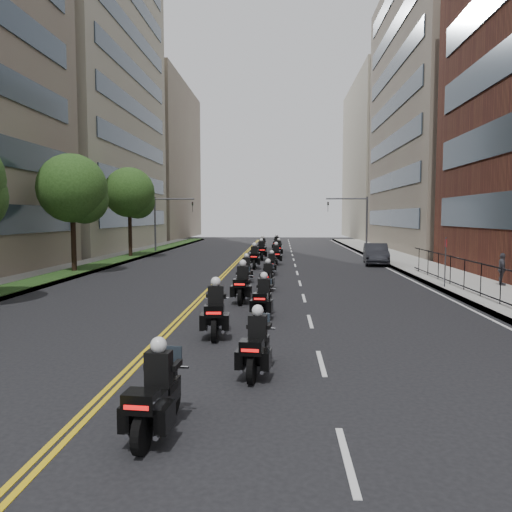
{
  "coord_description": "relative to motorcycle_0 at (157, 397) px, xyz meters",
  "views": [
    {
      "loc": [
        2.2,
        -7.38,
        3.7
      ],
      "look_at": [
        1.08,
        14.15,
        1.97
      ],
      "focal_mm": 35.0,
      "sensor_mm": 36.0,
      "label": 1
    }
  ],
  "objects": [
    {
      "name": "motorcycle_11",
      "position": [
        1.81,
        37.43,
        0.02
      ],
      "size": [
        0.54,
        2.3,
        1.7
      ],
      "rotation": [
        0.0,
        0.0,
        -0.03
      ],
      "color": "black",
      "rests_on": "ground"
    },
    {
      "name": "motorcycle_7",
      "position": [
        1.45,
        23.3,
        -0.04
      ],
      "size": [
        0.55,
        2.09,
        1.54
      ],
      "rotation": [
        0.0,
        0.0,
        -0.08
      ],
      "color": "black",
      "rests_on": "ground"
    },
    {
      "name": "ground",
      "position": [
        -0.09,
        -0.71,
        -0.65
      ],
      "size": [
        160.0,
        160.0,
        0.0
      ],
      "primitive_type": "plane",
      "color": "black",
      "rests_on": "ground"
    },
    {
      "name": "motorcycle_2",
      "position": [
        0.07,
        7.02,
        0.07
      ],
      "size": [
        0.64,
        2.47,
        1.82
      ],
      "rotation": [
        0.0,
        0.0,
        0.07
      ],
      "color": "black",
      "rests_on": "ground"
    },
    {
      "name": "parked_sedan",
      "position": [
        9.31,
        30.42,
        0.15
      ],
      "size": [
        2.22,
        5.03,
        1.61
      ],
      "primitive_type": "imported",
      "rotation": [
        0.0,
        0.0,
        -0.11
      ],
      "color": "black",
      "rests_on": "ground"
    },
    {
      "name": "motorcycle_8",
      "position": [
        0.16,
        26.94,
        0.07
      ],
      "size": [
        0.58,
        2.49,
        1.84
      ],
      "rotation": [
        0.0,
        0.0,
        0.02
      ],
      "color": "black",
      "rests_on": "ground"
    },
    {
      "name": "sidewalk_right",
      "position": [
        11.91,
        24.29,
        -0.58
      ],
      "size": [
        4.0,
        90.0,
        0.15
      ],
      "primitive_type": "cube",
      "color": "gray",
      "rests_on": "ground"
    },
    {
      "name": "building_right_far",
      "position": [
        21.41,
        77.29,
        12.35
      ],
      "size": [
        15.0,
        28.0,
        26.0
      ],
      "primitive_type": "cube",
      "color": "#A59B85",
      "rests_on": "ground"
    },
    {
      "name": "building_right_tan",
      "position": [
        21.39,
        47.29,
        14.35
      ],
      "size": [
        15.11,
        28.0,
        30.0
      ],
      "color": "#806C5D",
      "rests_on": "ground"
    },
    {
      "name": "motorcycle_1",
      "position": [
        1.53,
        3.31,
        -0.01
      ],
      "size": [
        0.64,
        2.21,
        1.63
      ],
      "rotation": [
        0.0,
        0.0,
        -0.11
      ],
      "color": "black",
      "rests_on": "ground"
    },
    {
      "name": "motorcycle_5",
      "position": [
        1.4,
        16.5,
        -0.03
      ],
      "size": [
        0.65,
        2.14,
        1.59
      ],
      "rotation": [
        0.0,
        0.0,
        -0.14
      ],
      "color": "black",
      "rests_on": "ground"
    },
    {
      "name": "motorcycle_12",
      "position": [
        0.22,
        40.17,
        0.07
      ],
      "size": [
        0.61,
        2.49,
        1.83
      ],
      "rotation": [
        0.0,
        0.0,
        -0.06
      ],
      "color": "black",
      "rests_on": "ground"
    },
    {
      "name": "motorcycle_4",
      "position": [
        0.42,
        13.09,
        0.07
      ],
      "size": [
        0.59,
        2.48,
        1.83
      ],
      "rotation": [
        0.0,
        0.0,
        -0.04
      ],
      "color": "black",
      "rests_on": "ground"
    },
    {
      "name": "motorcycle_3",
      "position": [
        1.44,
        9.96,
        -0.0
      ],
      "size": [
        0.65,
        2.24,
        1.65
      ],
      "rotation": [
        0.0,
        0.0,
        -0.11
      ],
      "color": "black",
      "rests_on": "ground"
    },
    {
      "name": "building_left_mid",
      "position": [
        -22.07,
        47.29,
        16.35
      ],
      "size": [
        16.11,
        28.0,
        34.0
      ],
      "color": "#A59B85",
      "rests_on": "ground"
    },
    {
      "name": "building_left_far",
      "position": [
        -22.09,
        77.29,
        12.35
      ],
      "size": [
        16.0,
        28.0,
        26.0
      ],
      "primitive_type": "cube",
      "color": "#806C5D",
      "rests_on": "ground"
    },
    {
      "name": "street_trees",
      "position": [
        -11.14,
        17.89,
        4.48
      ],
      "size": [
        4.4,
        38.4,
        7.98
      ],
      "color": "black",
      "rests_on": "ground"
    },
    {
      "name": "motorcycle_6",
      "position": [
        0.1,
        19.88,
        -0.02
      ],
      "size": [
        0.53,
        2.16,
        1.6
      ],
      "rotation": [
        0.0,
        0.0,
        0.05
      ],
      "color": "black",
      "rests_on": "ground"
    },
    {
      "name": "traffic_signal_right",
      "position": [
        9.45,
        41.29,
        3.04
      ],
      "size": [
        4.09,
        0.2,
        5.6
      ],
      "color": "#3F3F44",
      "rests_on": "ground"
    },
    {
      "name": "traffic_signal_left",
      "position": [
        -9.63,
        41.29,
        3.04
      ],
      "size": [
        4.09,
        0.2,
        5.6
      ],
      "color": "#3F3F44",
      "rests_on": "ground"
    },
    {
      "name": "grass_strip",
      "position": [
        -11.29,
        24.29,
        -0.48
      ],
      "size": [
        2.0,
        90.0,
        0.04
      ],
      "primitive_type": "cube",
      "color": "#133613",
      "rests_on": "sidewalk_left"
    },
    {
      "name": "motorcycle_0",
      "position": [
        0.0,
        0.0,
        0.0
      ],
      "size": [
        0.6,
        2.24,
        1.65
      ],
      "rotation": [
        0.0,
        0.0,
        -0.08
      ],
      "color": "black",
      "rests_on": "ground"
    },
    {
      "name": "iron_fence",
      "position": [
        10.91,
        11.29,
        0.25
      ],
      "size": [
        0.05,
        28.0,
        1.5
      ],
      "color": "black",
      "rests_on": "sidewalk_right"
    },
    {
      "name": "sidewalk_left",
      "position": [
        -12.09,
        24.29,
        -0.58
      ],
      "size": [
        4.0,
        90.0,
        0.15
      ],
      "primitive_type": "cube",
      "color": "gray",
      "rests_on": "ground"
    },
    {
      "name": "motorcycle_13",
      "position": [
        1.55,
        43.97,
        0.07
      ],
      "size": [
        0.63,
        2.49,
        1.83
      ],
      "rotation": [
        0.0,
        0.0,
        -0.07
      ],
      "color": "black",
      "rests_on": "ground"
    },
    {
      "name": "motorcycle_9",
      "position": [
        1.67,
        29.9,
        0.03
      ],
      "size": [
        0.59,
        2.35,
        1.73
      ],
      "rotation": [
        0.0,
        0.0,
        0.06
      ],
      "color": "black",
      "rests_on": "ground"
    },
    {
      "name": "motorcycle_10",
      "position": [
        0.38,
        33.82,
        0.07
      ],
      "size": [
        0.7,
        2.48,
        1.83
      ],
      "rotation": [
        0.0,
        0.0,
        0.1
      ],
      "color": "black",
      "rests_on": "ground"
    },
    {
      "name": "pedestrian_c",
      "position": [
        13.41,
        17.97,
        0.33
      ],
      "size": [
        0.62,
        1.04,
        1.67
      ],
      "primitive_type": "imported",
      "rotation": [
        0.0,
        0.0,
        1.34
      ],
      "color": "#44434B",
      "rests_on": "sidewalk_right"
    }
  ]
}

